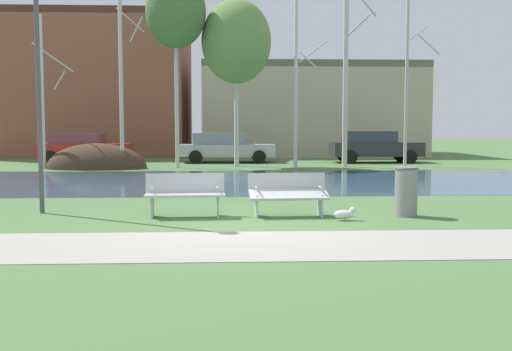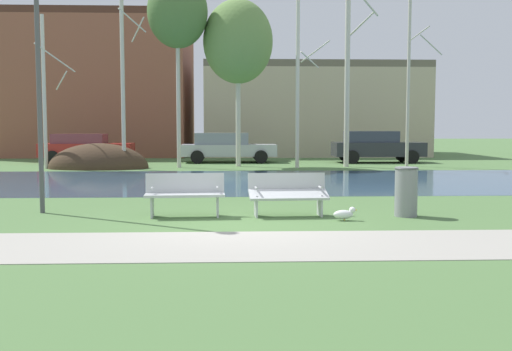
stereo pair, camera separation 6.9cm
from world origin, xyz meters
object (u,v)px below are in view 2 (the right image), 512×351
(parked_van_nearest_red, at_px, (85,147))
(parked_sedan_second_silver, at_px, (227,147))
(parked_hatch_third_dark, at_px, (376,146))
(streetlamp, at_px, (37,26))
(trash_bin, at_px, (406,191))
(bench_right, at_px, (288,193))
(bench_left, at_px, (185,193))
(seagull, at_px, (345,214))

(parked_van_nearest_red, height_order, parked_sedan_second_silver, parked_sedan_second_silver)
(parked_van_nearest_red, bearing_deg, parked_hatch_third_dark, -1.38)
(streetlamp, bearing_deg, parked_van_nearest_red, 100.52)
(trash_bin, bearing_deg, bench_right, 176.75)
(streetlamp, xyz_separation_m, parked_hatch_third_dark, (11.15, 16.70, -3.08))
(trash_bin, xyz_separation_m, parked_hatch_third_dark, (3.61, 17.48, 0.29))
(bench_right, height_order, parked_hatch_third_dark, parked_hatch_third_dark)
(trash_bin, relative_size, streetlamp, 0.17)
(bench_left, distance_m, parked_sedan_second_silver, 17.76)
(parked_sedan_second_silver, bearing_deg, streetlamp, -102.42)
(bench_right, xyz_separation_m, parked_hatch_third_dark, (6.01, 17.35, 0.34))
(trash_bin, bearing_deg, parked_sedan_second_silver, 101.93)
(bench_right, bearing_deg, seagull, -31.39)
(seagull, bearing_deg, bench_left, 168.47)
(trash_bin, xyz_separation_m, parked_van_nearest_red, (-10.71, 17.83, 0.24))
(parked_sedan_second_silver, bearing_deg, seagull, -82.47)
(streetlamp, bearing_deg, bench_left, -11.89)
(seagull, xyz_separation_m, parked_van_nearest_red, (-9.36, 18.33, 0.63))
(bench_left, bearing_deg, seagull, -11.53)
(parked_hatch_third_dark, bearing_deg, parked_sedan_second_silver, 176.91)
(trash_bin, bearing_deg, seagull, -159.46)
(parked_van_nearest_red, bearing_deg, bench_left, -70.63)
(trash_bin, xyz_separation_m, parked_sedan_second_silver, (-3.78, 17.88, 0.25))
(bench_right, relative_size, trash_bin, 1.62)
(bench_right, xyz_separation_m, parked_van_nearest_red, (-8.31, 17.69, 0.29))
(trash_bin, distance_m, parked_hatch_third_dark, 17.85)
(seagull, relative_size, streetlamp, 0.08)
(streetlamp, distance_m, parked_sedan_second_silver, 17.79)
(parked_hatch_third_dark, bearing_deg, bench_right, -109.10)
(bench_left, bearing_deg, parked_van_nearest_red, 109.37)
(parked_van_nearest_red, relative_size, parked_sedan_second_silver, 0.95)
(bench_left, relative_size, parked_van_nearest_red, 0.37)
(bench_right, height_order, streetlamp, streetlamp)
(seagull, xyz_separation_m, parked_sedan_second_silver, (-2.43, 18.39, 0.64))
(bench_left, relative_size, bench_right, 1.00)
(bench_left, relative_size, streetlamp, 0.28)
(bench_right, relative_size, parked_van_nearest_red, 0.37)
(parked_hatch_third_dark, bearing_deg, streetlamp, -123.73)
(parked_van_nearest_red, bearing_deg, bench_right, -64.84)
(parked_van_nearest_red, bearing_deg, streetlamp, -79.48)
(streetlamp, bearing_deg, parked_hatch_third_dark, 56.27)
(bench_left, distance_m, streetlamp, 4.63)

